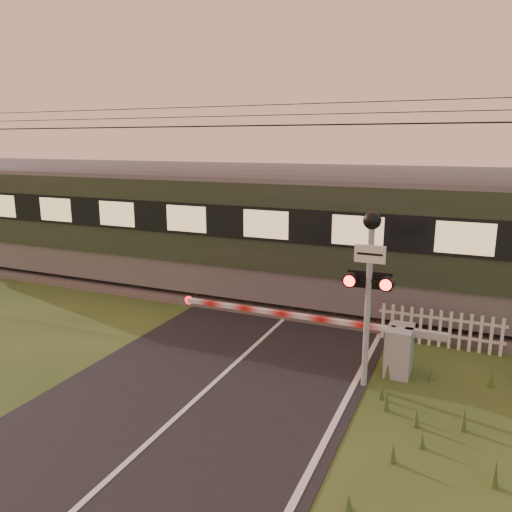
% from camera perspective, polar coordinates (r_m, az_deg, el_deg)
% --- Properties ---
extents(ground, '(160.00, 160.00, 0.00)m').
position_cam_1_polar(ground, '(10.52, -6.45, -15.70)').
color(ground, '#274119').
rests_on(ground, ground).
extents(road, '(6.00, 140.00, 0.03)m').
position_cam_1_polar(road, '(10.33, -7.04, -16.22)').
color(road, black).
rests_on(road, ground).
extents(track_bed, '(140.00, 3.40, 0.39)m').
position_cam_1_polar(track_bed, '(15.98, 5.27, -5.19)').
color(track_bed, '#47423D').
rests_on(track_bed, ground).
extents(overhead_wires, '(120.00, 0.62, 0.62)m').
position_cam_1_polar(overhead_wires, '(15.21, 5.72, 15.52)').
color(overhead_wires, black).
rests_on(overhead_wires, ground).
extents(boom_gate, '(6.45, 0.83, 1.11)m').
position_cam_1_polar(boom_gate, '(11.63, 14.63, -9.85)').
color(boom_gate, gray).
rests_on(boom_gate, ground).
extents(crossing_signal, '(0.94, 0.37, 3.70)m').
position_cam_1_polar(crossing_signal, '(10.21, 12.86, -1.45)').
color(crossing_signal, gray).
rests_on(crossing_signal, ground).
extents(picket_fence, '(3.02, 0.08, 0.95)m').
position_cam_1_polar(picket_fence, '(13.36, 20.29, -7.79)').
color(picket_fence, silver).
rests_on(picket_fence, ground).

